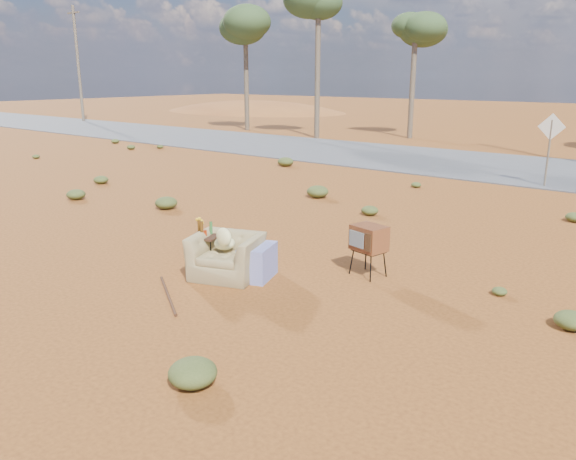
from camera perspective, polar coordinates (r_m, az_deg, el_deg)
The scene contains 13 objects.
ground at distance 8.91m, azimuth -5.68°, elevation -6.10°, with size 140.00×140.00×0.00m, color brown.
highway at distance 21.95m, azimuth 22.78°, elevation 5.75°, with size 140.00×7.00×0.04m, color #565659.
dirt_mound at distance 53.73m, azimuth -3.50°, elevation 11.93°, with size 26.00×18.00×2.00m, color #A15C26.
armchair at distance 9.35m, azimuth -5.70°, elevation -2.15°, with size 1.42×1.21×0.96m.
tv_unit at distance 9.40m, azimuth 8.21°, elevation -0.89°, with size 0.62×0.55×0.87m.
side_table at distance 9.67m, azimuth -8.59°, elevation -0.37°, with size 0.58×0.58×0.90m.
rusty_bar at distance 8.82m, azimuth -12.09°, elevation -6.46°, with size 0.04×0.04×1.62m, color #4C2714.
road_sign at distance 18.51m, azimuth 25.10°, elevation 8.55°, with size 0.78×0.06×2.19m.
eucalyptus_far_left at distance 35.30m, azimuth -4.36°, elevation 19.75°, with size 3.20×3.20×7.10m.
eucalyptus_left at distance 30.85m, azimuth 3.11°, elevation 22.22°, with size 3.20×3.20×8.10m.
eucalyptus_near_left at distance 31.22m, azimuth 12.82°, elevation 19.09°, with size 3.20×3.20×6.60m.
utility_pole_west at distance 44.49m, azimuth -20.55°, elevation 15.64°, with size 1.40×0.20×8.00m.
scrub_patch at distance 12.67m, azimuth 5.53°, elevation 1.10°, with size 17.49×8.07×0.33m.
Camera 1 is at (5.82, -5.91, 3.26)m, focal length 35.00 mm.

